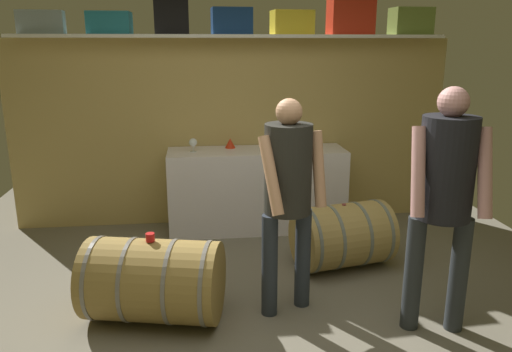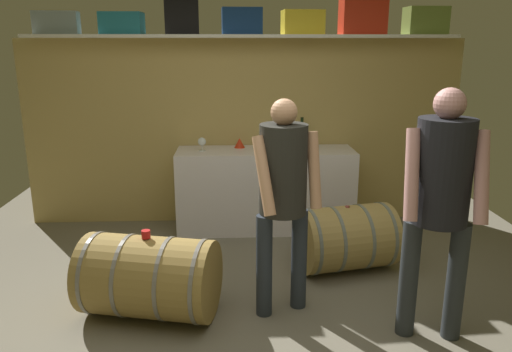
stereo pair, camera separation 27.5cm
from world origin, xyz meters
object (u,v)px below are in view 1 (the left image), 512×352
at_px(toolcase_olive, 411,21).
at_px(tasting_cup, 150,237).
at_px(toolcase_grey, 41,22).
at_px(toolcase_red, 350,17).
at_px(wine_glass, 193,143).
at_px(toolcase_yellow, 292,23).
at_px(work_cabinet, 257,190).
at_px(winemaker_pouring, 445,187).
at_px(toolcase_teal, 110,23).
at_px(visitor_tasting, 288,185).
at_px(wine_barrel_far, 342,235).
at_px(toolcase_black, 171,15).
at_px(red_funnel, 230,143).
at_px(wine_bottle_dark, 292,133).
at_px(wine_barrel_near, 154,280).
at_px(toolcase_navy, 232,21).

distance_m(toolcase_olive, tasting_cup, 3.49).
distance_m(toolcase_grey, toolcase_red, 3.00).
bearing_deg(wine_glass, toolcase_yellow, 10.34).
height_order(work_cabinet, winemaker_pouring, winemaker_pouring).
xyz_separation_m(toolcase_olive, work_cabinet, (-1.61, -0.17, -1.69)).
distance_m(toolcase_teal, work_cabinet, 2.18).
bearing_deg(visitor_tasting, toolcase_teal, -73.62).
distance_m(work_cabinet, wine_barrel_far, 1.19).
height_order(toolcase_black, red_funnel, toolcase_black).
xyz_separation_m(toolcase_yellow, wine_barrel_far, (0.26, -1.17, -1.82)).
distance_m(toolcase_teal, wine_bottle_dark, 2.09).
xyz_separation_m(toolcase_grey, red_funnel, (1.76, -0.04, -1.19)).
relative_size(toolcase_red, visitor_tasting, 0.28).
distance_m(toolcase_teal, wine_barrel_near, 2.63).
xyz_separation_m(winemaker_pouring, visitor_tasting, (-0.95, 0.37, -0.06)).
distance_m(winemaker_pouring, visitor_tasting, 1.02).
bearing_deg(toolcase_red, winemaker_pouring, -89.98).
relative_size(tasting_cup, visitor_tasting, 0.04).
distance_m(toolcase_yellow, wine_barrel_near, 2.90).
relative_size(toolcase_teal, toolcase_black, 1.14).
distance_m(red_funnel, visitor_tasting, 1.83).
height_order(wine_bottle_dark, wine_glass, wine_bottle_dark).
bearing_deg(toolcase_navy, wine_barrel_near, -113.82).
bearing_deg(red_funnel, wine_bottle_dark, -1.54).
xyz_separation_m(work_cabinet, tasting_cup, (-0.94, -1.69, 0.20)).
bearing_deg(toolcase_red, toolcase_grey, -179.75).
height_order(toolcase_teal, toolcase_yellow, toolcase_yellow).
distance_m(toolcase_red, winemaker_pouring, 2.49).
distance_m(wine_barrel_near, winemaker_pouring, 2.06).
relative_size(toolcase_black, toolcase_red, 0.81).
xyz_separation_m(toolcase_grey, visitor_tasting, (2.04, -1.85, -1.14)).
bearing_deg(winemaker_pouring, toolcase_yellow, -63.96).
bearing_deg(toolcase_grey, toolcase_olive, -4.50).
xyz_separation_m(toolcase_navy, wine_barrel_far, (0.86, -1.17, -1.83)).
xyz_separation_m(toolcase_teal, wine_barrel_near, (0.46, -1.86, -1.79)).
xyz_separation_m(wine_bottle_dark, red_funnel, (-0.65, 0.02, -0.09)).
xyz_separation_m(wine_glass, wine_barrel_near, (-0.29, -1.68, -0.64)).
relative_size(toolcase_navy, wine_barrel_far, 0.44).
height_order(wine_barrel_near, tasting_cup, tasting_cup).
bearing_deg(work_cabinet, red_funnel, 152.97).
height_order(toolcase_yellow, visitor_tasting, toolcase_yellow).
height_order(wine_glass, wine_barrel_near, wine_glass).
relative_size(work_cabinet, wine_barrel_near, 1.75).
xyz_separation_m(work_cabinet, winemaker_pouring, (0.96, -2.04, 0.59)).
bearing_deg(winemaker_pouring, red_funnel, -49.49).
height_order(toolcase_navy, work_cabinet, toolcase_navy).
relative_size(toolcase_olive, wine_bottle_dark, 1.25).
distance_m(toolcase_grey, tasting_cup, 2.61).
relative_size(toolcase_grey, work_cabinet, 0.23).
relative_size(wine_barrel_near, tasting_cup, 16.84).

